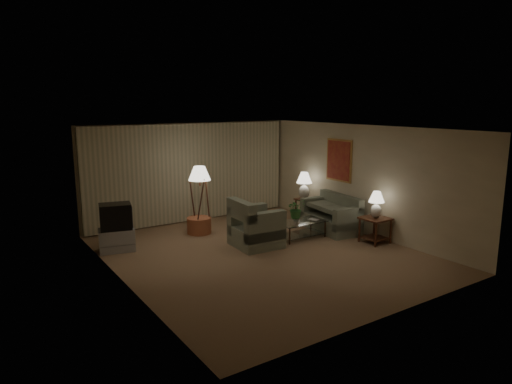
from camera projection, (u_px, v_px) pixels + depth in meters
ground at (262, 254)px, 9.90m from camera, size 7.00×7.00×0.00m
room_shell at (227, 166)px, 10.80m from camera, size 6.04×7.02×2.72m
sofa at (330, 217)px, 11.64m from camera, size 1.83×1.21×0.73m
armchair at (256, 228)px, 10.36m from camera, size 1.14×1.09×0.87m
side_table_near at (375, 225)px, 10.60m from camera, size 0.60×0.60×0.60m
side_table_far at (304, 206)px, 12.73m from camera, size 0.44×0.37×0.60m
table_lamp_near at (376, 202)px, 10.50m from camera, size 0.36×0.36×0.62m
table_lamp_far at (304, 183)px, 12.61m from camera, size 0.43×0.43×0.74m
coffee_table at (301, 227)px, 11.00m from camera, size 1.23×0.67×0.41m
tv_cabinet at (117, 240)px, 10.05m from camera, size 0.97×0.81×0.50m
crt_tv at (115, 216)px, 9.94m from camera, size 0.87×0.77×0.57m
floor_lamp at (200, 198)px, 11.31m from camera, size 0.55×0.55×1.69m
ottoman at (199, 225)px, 11.42m from camera, size 0.63×0.63×0.40m
vase at (296, 219)px, 10.88m from camera, size 0.14×0.14×0.14m
flowers at (296, 207)px, 10.82m from camera, size 0.53×0.49×0.47m
book at (312, 220)px, 11.02m from camera, size 0.24×0.28×0.02m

